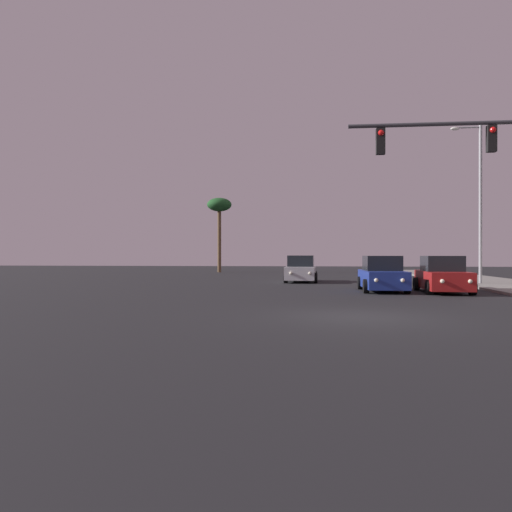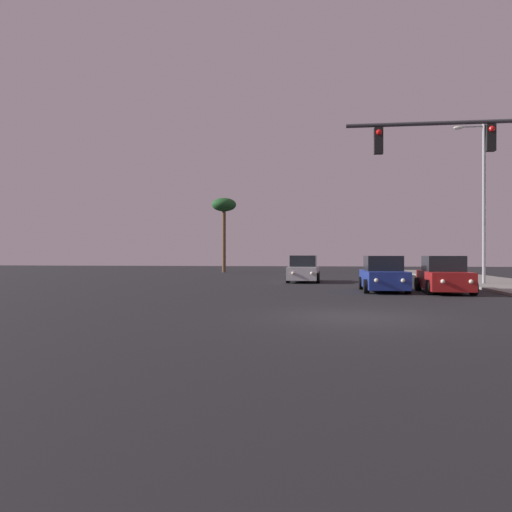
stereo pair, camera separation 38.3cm
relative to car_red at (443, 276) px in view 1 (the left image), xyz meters
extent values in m
plane|color=black|center=(-4.66, -9.41, -0.76)|extent=(120.00, 120.00, 0.00)
cube|color=maroon|center=(0.00, -0.04, -0.18)|extent=(1.94, 4.26, 0.80)
cube|color=black|center=(0.00, 0.11, 0.57)|extent=(1.67, 2.05, 0.70)
cylinder|color=black|center=(-0.90, -1.34, -0.44)|extent=(0.24, 0.64, 0.64)
cylinder|color=black|center=(0.90, -1.34, -0.44)|extent=(0.24, 0.64, 0.64)
cylinder|color=black|center=(-0.90, 1.27, -0.44)|extent=(0.24, 0.64, 0.64)
cylinder|color=black|center=(0.90, 1.27, -0.44)|extent=(0.24, 0.64, 0.64)
sphere|color=#F2EACC|center=(-0.56, -2.16, -0.13)|extent=(0.18, 0.18, 0.18)
sphere|color=#F2EACC|center=(0.56, -2.16, -0.13)|extent=(0.18, 0.18, 0.18)
cube|color=navy|center=(-2.63, 0.48, -0.18)|extent=(1.88, 4.24, 0.80)
cube|color=black|center=(-2.63, 0.63, 0.57)|extent=(1.64, 2.03, 0.70)
cylinder|color=black|center=(-3.53, -0.82, -0.44)|extent=(0.24, 0.64, 0.64)
cylinder|color=black|center=(-1.73, -0.82, -0.44)|extent=(0.24, 0.64, 0.64)
cylinder|color=black|center=(-3.53, 1.79, -0.44)|extent=(0.24, 0.64, 0.64)
cylinder|color=black|center=(-1.73, 1.79, -0.44)|extent=(0.24, 0.64, 0.64)
sphere|color=#F2EACC|center=(-3.19, -1.64, -0.13)|extent=(0.18, 0.18, 0.18)
sphere|color=#F2EACC|center=(-2.07, -1.64, -0.13)|extent=(0.18, 0.18, 0.18)
cube|color=#B7B7BC|center=(-6.60, 8.18, -0.18)|extent=(1.95, 4.26, 0.80)
cube|color=black|center=(-6.60, 8.33, 0.57)|extent=(1.67, 2.06, 0.70)
cylinder|color=black|center=(-7.50, 6.88, -0.44)|extent=(0.24, 0.64, 0.64)
cylinder|color=black|center=(-5.70, 6.88, -0.44)|extent=(0.24, 0.64, 0.64)
cylinder|color=black|center=(-7.50, 9.48, -0.44)|extent=(0.24, 0.64, 0.64)
cylinder|color=black|center=(-5.70, 9.48, -0.44)|extent=(0.24, 0.64, 0.64)
sphere|color=#F2EACC|center=(-7.16, 6.06, -0.13)|extent=(0.18, 0.18, 0.18)
sphere|color=#F2EACC|center=(-6.05, 6.06, -0.13)|extent=(0.18, 0.18, 0.18)
cylinder|color=#38383D|center=(-1.01, -5.88, 5.46)|extent=(7.38, 0.14, 0.14)
cube|color=black|center=(0.10, -5.88, 4.91)|extent=(0.30, 0.24, 0.90)
sphere|color=red|center=(0.10, -6.02, 5.18)|extent=(0.20, 0.20, 0.20)
cube|color=black|center=(-3.59, -5.88, 4.91)|extent=(0.30, 0.24, 0.90)
sphere|color=red|center=(-3.59, -6.02, 5.18)|extent=(0.20, 0.20, 0.20)
cylinder|color=#99999E|center=(3.58, 5.90, 3.86)|extent=(0.18, 0.18, 9.00)
cylinder|color=#99999E|center=(2.88, 5.90, 8.21)|extent=(1.40, 0.10, 0.10)
ellipsoid|color=silver|center=(2.18, 5.90, 8.16)|extent=(0.50, 0.24, 0.20)
cylinder|color=brown|center=(-14.88, 24.59, 2.32)|extent=(0.36, 0.36, 6.16)
ellipsoid|color=#1E5123|center=(-14.88, 24.59, 5.87)|extent=(2.40, 2.40, 1.32)
camera|label=1|loc=(-6.02, -23.57, 0.98)|focal=35.00mm
camera|label=2|loc=(-5.64, -23.52, 0.98)|focal=35.00mm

